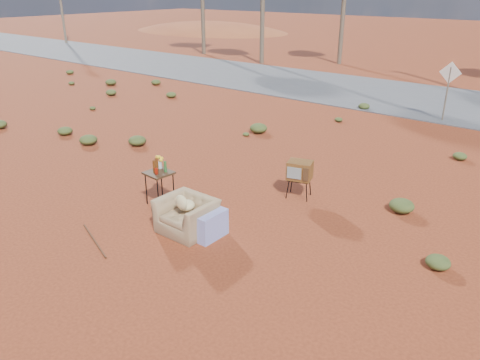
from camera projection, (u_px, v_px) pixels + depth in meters
The scene contains 9 objects.
ground at pixel (188, 230), 9.74m from camera, with size 140.00×140.00×0.00m, color brown.
highway at pixel (428, 101), 20.54m from camera, with size 140.00×7.00×0.04m, color #565659.
dirt_mound at pixel (210, 31), 51.51m from camera, with size 26.00×18.00×2.00m, color #9B4D25.
armchair at pixel (191, 213), 9.50m from camera, with size 1.28×0.81×0.96m.
tv_unit at pixel (300, 171), 11.02m from camera, with size 0.67×0.60×0.91m.
side_table at pixel (159, 170), 10.64m from camera, with size 0.60×0.60×1.11m.
rusty_bar at pixel (94, 240), 9.32m from camera, with size 0.04×0.04×1.51m, color #502A15.
road_sign at pixel (449, 81), 16.95m from camera, with size 0.78×0.06×2.19m.
scrub_patch at pixel (276, 159), 13.34m from camera, with size 17.49×8.07×0.33m.
Camera 1 is at (6.19, -6.03, 4.73)m, focal length 35.00 mm.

